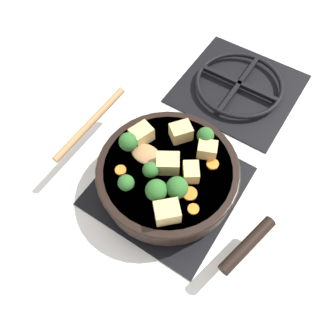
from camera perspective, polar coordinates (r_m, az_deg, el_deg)
ground_plane at (r=0.76m, az=-0.00°, el=-3.19°), size 2.40×2.40×0.00m
front_burner_grate at (r=0.75m, az=-0.00°, el=-2.78°), size 0.31×0.31×0.03m
rear_burner_grate at (r=0.95m, az=12.22°, el=13.80°), size 0.31×0.31×0.03m
skillet_pan at (r=0.71m, az=0.10°, el=-1.14°), size 0.40×0.31×0.06m
wooden_spoon at (r=0.73m, az=-9.41°, el=5.56°), size 0.19×0.24×0.02m
tofu_cube_center_large at (r=0.67m, az=4.03°, el=-0.71°), size 0.05×0.05×0.03m
tofu_cube_near_handle at (r=0.71m, az=-4.61°, el=5.87°), size 0.05×0.05×0.04m
tofu_cube_east_chunk at (r=0.62m, az=-0.14°, el=-7.68°), size 0.06×0.06×0.04m
tofu_cube_west_chunk at (r=0.67m, az=-0.41°, el=0.70°), size 0.06×0.06×0.04m
tofu_cube_back_piece at (r=0.72m, az=2.26°, el=6.28°), size 0.06×0.06×0.04m
tofu_cube_front_piece at (r=0.70m, az=6.85°, el=3.21°), size 0.05×0.05×0.03m
broccoli_floret_near_spoon at (r=0.70m, az=-6.92°, el=4.51°), size 0.04×0.04×0.05m
broccoli_floret_center_top at (r=0.63m, az=-2.04°, el=-3.91°), size 0.04×0.04×0.05m
broccoli_floret_east_rim at (r=0.65m, az=-7.31°, el=-2.60°), size 0.03×0.03×0.04m
broccoli_floret_west_rim at (r=0.64m, az=1.59°, el=-3.44°), size 0.04×0.04×0.05m
broccoli_floret_north_edge at (r=0.66m, az=-3.05°, el=-0.36°), size 0.03×0.03×0.04m
broccoli_floret_south_cluster at (r=0.71m, az=6.53°, el=5.60°), size 0.04×0.04×0.04m
carrot_slice_orange_thin at (r=0.66m, az=3.80°, el=-4.46°), size 0.03×0.03×0.01m
carrot_slice_near_center at (r=0.65m, az=4.43°, el=-7.14°), size 0.02×0.02×0.01m
carrot_slice_edge_slice at (r=0.70m, az=7.77°, el=0.68°), size 0.03×0.03×0.01m
carrot_slice_under_broccoli at (r=0.69m, az=-8.26°, el=-0.37°), size 0.02×0.02×0.01m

